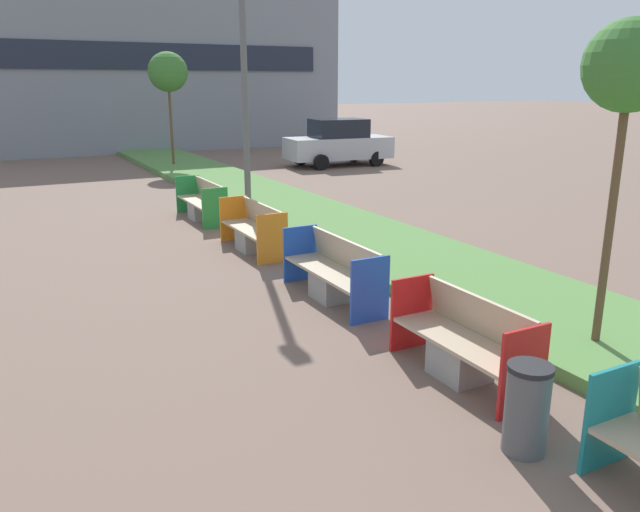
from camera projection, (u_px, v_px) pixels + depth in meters
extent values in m
cube|color=#568442|center=(392.00, 250.00, 12.20)|extent=(2.80, 120.00, 0.18)
cube|color=gray|center=(138.00, 67.00, 32.83)|extent=(19.18, 8.89, 8.05)
cube|color=#1E2333|center=(159.00, 56.00, 28.89)|extent=(16.11, 0.08, 1.20)
cube|color=#197A7F|center=(609.00, 417.00, 5.37)|extent=(0.62, 0.04, 0.94)
cube|color=gray|center=(460.00, 360.00, 7.09)|extent=(0.52, 0.60, 0.42)
cube|color=tan|center=(461.00, 341.00, 7.03)|extent=(0.58, 1.84, 0.05)
cube|color=tan|center=(481.00, 316.00, 7.08)|extent=(0.14, 1.77, 0.48)
cube|color=red|center=(524.00, 372.00, 6.22)|extent=(0.62, 0.04, 0.94)
cube|color=red|center=(412.00, 313.00, 7.82)|extent=(0.62, 0.04, 0.94)
cube|color=gray|center=(332.00, 286.00, 9.66)|extent=(0.52, 0.60, 0.42)
cube|color=tan|center=(332.00, 272.00, 9.60)|extent=(0.58, 2.16, 0.05)
cube|color=tan|center=(347.00, 254.00, 9.65)|extent=(0.14, 2.08, 0.48)
cube|color=blue|center=(370.00, 290.00, 8.65)|extent=(0.62, 0.04, 0.94)
cube|color=blue|center=(300.00, 253.00, 10.53)|extent=(0.62, 0.04, 0.94)
cube|color=gray|center=(252.00, 240.00, 12.47)|extent=(0.52, 0.60, 0.42)
cube|color=tan|center=(252.00, 229.00, 12.40)|extent=(0.58, 2.00, 0.05)
cube|color=tan|center=(264.00, 215.00, 12.45)|extent=(0.14, 1.92, 0.48)
cube|color=orange|center=(272.00, 239.00, 11.53)|extent=(0.62, 0.04, 0.94)
cube|color=orange|center=(234.00, 218.00, 13.26)|extent=(0.62, 0.04, 0.94)
cube|color=gray|center=(201.00, 211.00, 15.32)|extent=(0.52, 0.60, 0.42)
cube|color=tan|center=(201.00, 202.00, 15.26)|extent=(0.58, 2.15, 0.05)
cube|color=tan|center=(211.00, 190.00, 15.31)|extent=(0.14, 2.06, 0.48)
cube|color=#238C3D|center=(215.00, 208.00, 14.32)|extent=(0.62, 0.04, 0.94)
cube|color=#238C3D|center=(188.00, 194.00, 16.18)|extent=(0.62, 0.04, 0.94)
cylinder|color=#4C4F51|center=(526.00, 411.00, 5.61)|extent=(0.39, 0.39, 0.80)
cylinder|color=black|center=(531.00, 368.00, 5.49)|extent=(0.41, 0.41, 0.05)
cylinder|color=#56595B|center=(244.00, 82.00, 13.49)|extent=(0.14, 0.14, 6.54)
cylinder|color=brown|center=(609.00, 230.00, 7.35)|extent=(0.10, 0.10, 3.15)
sphere|color=#38702D|center=(630.00, 65.00, 6.85)|extent=(1.03, 1.03, 1.03)
cylinder|color=brown|center=(171.00, 127.00, 24.00)|extent=(0.10, 0.10, 3.24)
sphere|color=#38702D|center=(168.00, 72.00, 23.46)|extent=(1.48, 1.48, 1.48)
cube|color=#B7BABF|center=(338.00, 148.00, 25.16)|extent=(4.34, 2.13, 0.84)
cube|color=black|center=(338.00, 128.00, 24.95)|extent=(2.23, 1.73, 0.72)
cylinder|color=black|center=(376.00, 159.00, 25.07)|extent=(0.60, 0.20, 0.60)
cylinder|color=black|center=(354.00, 154.00, 26.60)|extent=(0.60, 0.20, 0.60)
cylinder|color=black|center=(321.00, 162.00, 23.94)|extent=(0.60, 0.20, 0.60)
cylinder|color=black|center=(301.00, 158.00, 25.47)|extent=(0.60, 0.20, 0.60)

